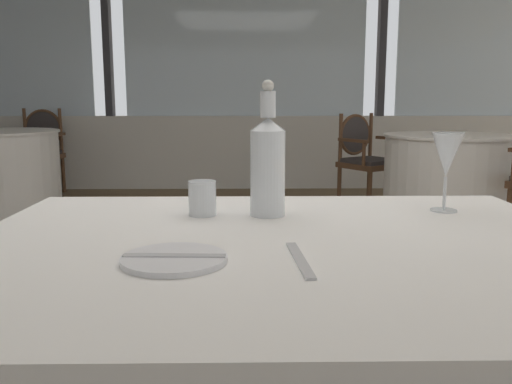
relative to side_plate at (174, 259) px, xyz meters
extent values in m
plane|color=#756047|center=(0.10, 1.10, -0.76)|extent=(14.77, 14.77, 0.00)
cube|color=silver|center=(0.10, 5.36, -0.34)|extent=(9.97, 0.12, 0.85)
cube|color=silver|center=(0.10, 5.38, 0.84)|extent=(2.75, 0.02, 1.51)
cube|color=#333338|center=(-1.46, 5.36, 0.84)|extent=(0.08, 0.14, 1.51)
cube|color=#333338|center=(1.67, 5.36, 0.84)|extent=(0.08, 0.14, 1.51)
cube|color=white|center=(0.19, 0.13, -0.02)|extent=(1.26, 0.97, 0.02)
cylinder|color=white|center=(0.00, 0.00, 0.00)|extent=(0.18, 0.18, 0.01)
cube|color=silver|center=(0.00, 0.00, 0.01)|extent=(0.17, 0.03, 0.00)
cube|color=silver|center=(0.21, 0.00, 0.00)|extent=(0.03, 0.21, 0.00)
cylinder|color=white|center=(0.17, 0.37, 0.10)|extent=(0.08, 0.08, 0.20)
cone|color=white|center=(0.17, 0.37, 0.21)|extent=(0.08, 0.08, 0.03)
cylinder|color=white|center=(0.17, 0.37, 0.26)|extent=(0.04, 0.04, 0.06)
sphere|color=silver|center=(0.17, 0.37, 0.30)|extent=(0.03, 0.03, 0.03)
cylinder|color=white|center=(0.61, 0.41, 0.00)|extent=(0.06, 0.06, 0.00)
cylinder|color=white|center=(0.61, 0.41, 0.04)|extent=(0.01, 0.01, 0.08)
cone|color=white|center=(0.61, 0.41, 0.13)|extent=(0.08, 0.08, 0.11)
cylinder|color=white|center=(0.02, 0.37, 0.04)|extent=(0.07, 0.07, 0.08)
cube|color=brown|center=(-2.17, 4.91, -0.35)|extent=(0.48, 0.48, 0.05)
cube|color=#383333|center=(-2.17, 4.91, -0.30)|extent=(0.44, 0.44, 0.04)
cylinder|color=brown|center=(-1.98, 4.70, -0.57)|extent=(0.04, 0.04, 0.39)
cylinder|color=brown|center=(-2.38, 4.72, -0.57)|extent=(0.04, 0.04, 0.39)
cylinder|color=brown|center=(-1.96, 5.10, -0.57)|extent=(0.04, 0.04, 0.39)
cylinder|color=brown|center=(-2.36, 5.12, -0.57)|extent=(0.04, 0.04, 0.39)
cylinder|color=brown|center=(-1.96, 5.10, -0.07)|extent=(0.04, 0.04, 0.50)
cylinder|color=brown|center=(-2.36, 5.12, -0.07)|extent=(0.04, 0.04, 0.50)
ellipsoid|color=#383333|center=(-2.15, 5.13, -0.05)|extent=(0.39, 0.07, 0.42)
torus|color=brown|center=(-2.15, 5.13, -0.05)|extent=(0.43, 0.05, 0.43)
cube|color=brown|center=(-1.92, 4.88, -0.10)|extent=(0.05, 0.37, 0.03)
cylinder|color=brown|center=(-1.92, 4.74, -0.21)|extent=(0.03, 0.03, 0.22)
cube|color=brown|center=(-2.42, 4.91, -0.10)|extent=(0.05, 0.37, 0.03)
cylinder|color=brown|center=(-2.42, 4.76, -0.21)|extent=(0.03, 0.03, 0.22)
cylinder|color=white|center=(1.75, 3.37, -0.02)|extent=(1.04, 1.04, 0.02)
cylinder|color=white|center=(1.75, 3.37, -0.39)|extent=(1.01, 1.01, 0.74)
cylinder|color=brown|center=(1.94, 2.71, -0.55)|extent=(0.04, 0.04, 0.43)
cube|color=brown|center=(1.29, 4.10, -0.34)|extent=(0.64, 0.64, 0.05)
cube|color=#383333|center=(1.29, 4.10, -0.30)|extent=(0.59, 0.59, 0.04)
cylinder|color=brown|center=(1.56, 4.04, -0.57)|extent=(0.04, 0.04, 0.40)
cylinder|color=brown|center=(1.23, 3.82, -0.57)|extent=(0.04, 0.04, 0.40)
cylinder|color=brown|center=(1.35, 4.37, -0.57)|extent=(0.04, 0.04, 0.40)
cylinder|color=brown|center=(1.01, 4.16, -0.57)|extent=(0.04, 0.04, 0.40)
cylinder|color=brown|center=(1.35, 4.37, -0.09)|extent=(0.04, 0.04, 0.46)
cylinder|color=brown|center=(1.01, 4.16, -0.09)|extent=(0.04, 0.04, 0.46)
ellipsoid|color=#383333|center=(1.17, 4.28, -0.06)|extent=(0.36, 0.25, 0.38)
torus|color=brown|center=(1.17, 4.28, -0.06)|extent=(0.35, 0.24, 0.40)
cube|color=brown|center=(1.51, 4.22, -0.10)|extent=(0.23, 0.33, 0.03)
cylinder|color=brown|center=(1.58, 4.10, -0.21)|extent=(0.03, 0.03, 0.22)
cube|color=brown|center=(1.09, 3.95, -0.10)|extent=(0.23, 0.33, 0.03)
cylinder|color=brown|center=(1.16, 3.83, -0.21)|extent=(0.03, 0.03, 0.22)
camera|label=1|loc=(0.12, -0.87, 0.27)|focal=37.23mm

